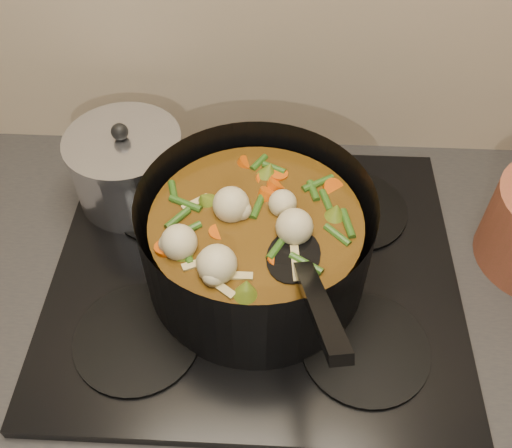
{
  "coord_description": "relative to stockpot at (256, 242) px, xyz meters",
  "views": [
    {
      "loc": [
        0.03,
        1.41,
        1.65
      ],
      "look_at": [
        0.0,
        1.92,
        1.05
      ],
      "focal_mm": 40.0,
      "sensor_mm": 36.0,
      "label": 1
    }
  ],
  "objects": [
    {
      "name": "saucepan",
      "position": [
        -0.22,
        0.16,
        -0.01
      ],
      "size": [
        0.19,
        0.19,
        0.15
      ],
      "rotation": [
        0.0,
        0.0,
        0.28
      ],
      "color": "silver",
      "rests_on": "stovetop"
    },
    {
      "name": "stovetop",
      "position": [
        -0.0,
        0.01,
        -0.08
      ],
      "size": [
        0.62,
        0.54,
        0.03
      ],
      "color": "black",
      "rests_on": "counter"
    },
    {
      "name": "stockpot",
      "position": [
        0.0,
        0.0,
        0.0
      ],
      "size": [
        0.34,
        0.44,
        0.24
      ],
      "rotation": [
        0.0,
        0.0,
        -0.04
      ],
      "color": "black",
      "rests_on": "stovetop"
    },
    {
      "name": "counter",
      "position": [
        -0.0,
        0.01,
        -0.55
      ],
      "size": [
        2.64,
        0.64,
        0.91
      ],
      "color": "brown",
      "rests_on": "ground"
    }
  ]
}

